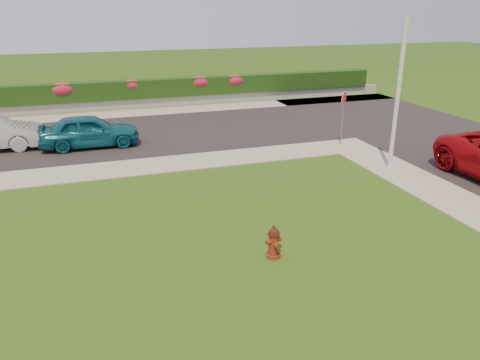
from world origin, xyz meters
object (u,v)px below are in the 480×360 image
object	(u,v)px
sedan_teal	(89,131)
utility_pole	(398,96)
fire_hydrant	(274,242)
stop_sign	(343,105)

from	to	relation	value
sedan_teal	utility_pole	size ratio (longest dim) A/B	0.75
fire_hydrant	sedan_teal	world-z (taller)	sedan_teal
utility_pole	fire_hydrant	bearing A→B (deg)	-144.66
fire_hydrant	sedan_teal	size ratio (longest dim) A/B	0.20
sedan_teal	stop_sign	distance (m)	11.29
sedan_teal	fire_hydrant	bearing A→B (deg)	-160.37
fire_hydrant	stop_sign	xyz separation A→B (m)	(6.71, 8.36, 1.42)
fire_hydrant	utility_pole	distance (m)	8.76
sedan_teal	stop_sign	size ratio (longest dim) A/B	1.72
fire_hydrant	utility_pole	world-z (taller)	utility_pole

